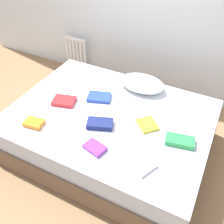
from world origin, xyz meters
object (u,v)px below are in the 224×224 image
radiator (76,52)px  textbook_purple (95,148)px  textbook_red (64,101)px  bed (110,131)px  textbook_navy (100,124)px  textbook_green (180,141)px  textbook_blue (99,97)px  textbook_yellow (147,124)px  textbook_orange (34,123)px  textbook_white (140,162)px  pillow (142,83)px

radiator → textbook_purple: radiator is taller
textbook_red → bed: bearing=-8.3°
textbook_navy → textbook_green: bearing=-11.1°
radiator → textbook_blue: bearing=-46.1°
textbook_yellow → bed: bearing=-135.0°
textbook_yellow → textbook_red: bearing=-131.5°
textbook_blue → textbook_navy: bearing=-78.3°
radiator → bed: bearing=-44.8°
textbook_orange → textbook_blue: (0.35, 0.63, -0.00)m
textbook_white → textbook_blue: bearing=164.0°
pillow → textbook_white: (0.38, -0.98, -0.06)m
textbook_orange → textbook_navy: textbook_navy is taller
textbook_red → textbook_green: size_ratio=0.92×
bed → textbook_orange: size_ratio=11.41×
textbook_blue → textbook_purple: 0.71m
pillow → textbook_navy: (-0.12, -0.74, -0.05)m
pillow → textbook_white: bearing=-68.9°
textbook_yellow → textbook_white: textbook_yellow is taller
bed → textbook_yellow: bearing=1.0°
textbook_purple → textbook_white: textbook_purple is taller
radiator → pillow: size_ratio=0.91×
textbook_purple → textbook_white: size_ratio=0.80×
bed → textbook_purple: bearing=-77.9°
pillow → textbook_navy: 0.75m
radiator → textbook_red: size_ratio=2.02×
textbook_blue → textbook_green: bearing=-32.8°
textbook_yellow → textbook_purple: bearing=-77.7°
radiator → textbook_orange: 1.80m
pillow → textbook_purple: size_ratio=2.76×
textbook_navy → textbook_blue: textbook_navy is taller
textbook_red → textbook_navy: size_ratio=0.95×
bed → textbook_blue: textbook_blue is taller
textbook_red → textbook_white: textbook_red is taller
bed → textbook_red: 0.58m
pillow → bed: bearing=-102.8°
textbook_red → textbook_purple: (0.61, -0.41, -0.00)m
textbook_red → textbook_white: bearing=-36.0°
radiator → textbook_blue: size_ratio=1.89×
textbook_navy → textbook_white: bearing=-46.8°
textbook_blue → textbook_purple: (0.31, -0.63, -0.00)m
pillow → textbook_purple: pillow is taller
pillow → textbook_blue: (-0.33, -0.38, -0.05)m
bed → textbook_yellow: textbook_yellow is taller
radiator → textbook_blue: (1.00, -1.04, 0.19)m
pillow → textbook_red: bearing=-136.1°
textbook_navy → textbook_white: 0.55m
textbook_orange → textbook_white: textbook_orange is taller
textbook_blue → textbook_green: (0.94, -0.23, 0.01)m
textbook_yellow → textbook_white: (0.11, -0.45, -0.00)m
textbook_blue → textbook_white: size_ratio=1.06×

